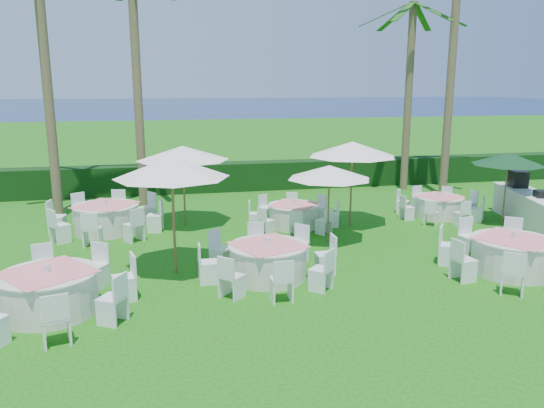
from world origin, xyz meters
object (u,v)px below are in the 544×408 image
(banquet_table_b, at_px, (268,260))
(umbrella_d, at_px, (352,149))
(banquet_table_d, at_px, (106,218))
(buffet_table, at_px, (533,209))
(banquet_table_f, at_px, (439,206))
(umbrella_green, at_px, (508,159))
(banquet_table_a, at_px, (49,291))
(umbrella_c, at_px, (183,153))
(banquet_table_c, at_px, (513,255))
(umbrella_a, at_px, (172,167))
(umbrella_b, at_px, (329,172))
(banquet_table_e, at_px, (294,215))

(banquet_table_b, bearing_deg, umbrella_d, 49.17)
(banquet_table_d, relative_size, buffet_table, 0.76)
(banquet_table_f, bearing_deg, umbrella_green, -34.39)
(banquet_table_d, bearing_deg, banquet_table_a, -95.47)
(banquet_table_d, distance_m, umbrella_c, 3.11)
(banquet_table_c, height_order, banquet_table_d, banquet_table_d)
(umbrella_a, distance_m, umbrella_b, 4.79)
(banquet_table_b, relative_size, umbrella_b, 1.35)
(umbrella_c, xyz_separation_m, umbrella_d, (5.27, -1.12, 0.12))
(umbrella_a, relative_size, umbrella_b, 1.18)
(banquet_table_f, xyz_separation_m, umbrella_d, (-3.40, -0.43, 2.12))
(banquet_table_e, height_order, umbrella_c, umbrella_c)
(banquet_table_c, height_order, buffet_table, buffet_table)
(banquet_table_b, xyz_separation_m, umbrella_c, (-1.68, 5.26, 1.94))
(buffet_table, bearing_deg, umbrella_green, 142.86)
(banquet_table_d, height_order, umbrella_d, umbrella_d)
(umbrella_d, bearing_deg, banquet_table_a, -148.04)
(banquet_table_b, relative_size, umbrella_a, 1.14)
(banquet_table_a, distance_m, banquet_table_c, 10.60)
(banquet_table_b, height_order, banquet_table_c, banquet_table_c)
(umbrella_d, xyz_separation_m, umbrella_green, (5.09, -0.72, -0.36))
(banquet_table_e, height_order, umbrella_green, umbrella_green)
(banquet_table_a, relative_size, banquet_table_c, 0.99)
(banquet_table_d, height_order, banquet_table_e, banquet_table_d)
(umbrella_green, bearing_deg, banquet_table_b, -158.47)
(banquet_table_d, height_order, umbrella_b, umbrella_b)
(banquet_table_d, bearing_deg, umbrella_d, -6.18)
(banquet_table_c, distance_m, umbrella_b, 5.21)
(banquet_table_a, distance_m, umbrella_a, 3.80)
(umbrella_b, bearing_deg, banquet_table_f, 23.66)
(umbrella_a, distance_m, umbrella_c, 4.49)
(umbrella_green, bearing_deg, banquet_table_e, 171.89)
(banquet_table_a, relative_size, umbrella_b, 1.41)
(banquet_table_d, height_order, banquet_table_f, banquet_table_d)
(banquet_table_a, relative_size, banquet_table_e, 1.17)
(umbrella_green, bearing_deg, banquet_table_a, -161.64)
(banquet_table_f, xyz_separation_m, umbrella_green, (1.69, -1.16, 1.76))
(banquet_table_c, bearing_deg, banquet_table_f, 78.81)
(banquet_table_c, height_order, umbrella_green, umbrella_green)
(umbrella_a, xyz_separation_m, umbrella_green, (10.82, 2.62, -0.46))
(banquet_table_c, relative_size, banquet_table_e, 1.19)
(banquet_table_c, height_order, banquet_table_e, banquet_table_c)
(umbrella_green, bearing_deg, banquet_table_d, 173.06)
(banquet_table_d, bearing_deg, umbrella_green, -6.94)
(umbrella_d, relative_size, umbrella_green, 1.20)
(banquet_table_b, height_order, banquet_table_d, banquet_table_d)
(umbrella_d, bearing_deg, banquet_table_c, -65.19)
(banquet_table_d, height_order, umbrella_c, umbrella_c)
(banquet_table_a, xyz_separation_m, umbrella_c, (3.01, 6.28, 1.92))
(banquet_table_e, bearing_deg, umbrella_d, -8.17)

